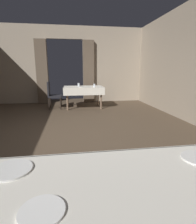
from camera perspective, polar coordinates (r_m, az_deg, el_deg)
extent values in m
plane|color=#4C3D2D|center=(3.62, -10.92, -8.37)|extent=(10.08, 10.08, 0.00)
cube|color=gray|center=(7.86, -25.10, 13.41)|extent=(2.50, 0.12, 3.00)
cube|color=gray|center=(7.77, 4.68, 14.60)|extent=(2.50, 0.12, 3.00)
cube|color=gray|center=(7.70, -10.75, 23.80)|extent=(1.40, 0.12, 0.50)
cube|color=brown|center=(7.50, -17.47, 12.05)|extent=(0.44, 0.14, 2.47)
cube|color=brown|center=(7.46, -3.02, 12.62)|extent=(0.44, 0.14, 2.47)
cylinder|color=#7A604C|center=(1.49, -26.35, -28.61)|extent=(0.06, 0.06, 0.71)
cylinder|color=#7A604C|center=(1.69, 27.88, -23.35)|extent=(0.06, 0.06, 0.71)
cube|color=#7A604C|center=(0.94, 8.61, -26.18)|extent=(1.48, 0.89, 0.03)
cube|color=silver|center=(0.93, 8.66, -25.23)|extent=(1.54, 0.95, 0.01)
cube|color=silver|center=(1.38, 2.38, -17.04)|extent=(1.54, 0.02, 0.25)
cylinder|color=#7A604C|center=(6.03, -9.82, 3.90)|extent=(0.06, 0.06, 0.71)
cylinder|color=#7A604C|center=(6.11, 0.99, 4.22)|extent=(0.06, 0.06, 0.71)
cylinder|color=#7A604C|center=(6.70, -9.73, 4.84)|extent=(0.06, 0.06, 0.71)
cylinder|color=#7A604C|center=(6.78, 0.02, 5.13)|extent=(0.06, 0.06, 0.71)
cube|color=#7A604C|center=(6.33, -4.68, 7.87)|extent=(1.30, 0.84, 0.03)
cube|color=silver|center=(6.33, -4.68, 8.05)|extent=(1.36, 0.90, 0.01)
cube|color=silver|center=(5.90, -4.34, 6.52)|extent=(1.36, 0.02, 0.24)
cube|color=silver|center=(6.79, -4.94, 7.41)|extent=(1.36, 0.02, 0.24)
cube|color=silver|center=(6.33, -10.87, 6.79)|extent=(0.02, 0.90, 0.24)
cube|color=silver|center=(6.43, 1.46, 7.12)|extent=(0.02, 0.90, 0.24)
cylinder|color=black|center=(6.59, -11.70, 3.33)|extent=(0.04, 0.04, 0.42)
cylinder|color=black|center=(6.21, -11.87, 2.73)|extent=(0.04, 0.04, 0.42)
cylinder|color=black|center=(6.62, -14.99, 3.19)|extent=(0.04, 0.04, 0.42)
cylinder|color=black|center=(6.24, -15.35, 2.59)|extent=(0.04, 0.04, 0.42)
cube|color=black|center=(6.38, -13.59, 4.96)|extent=(0.44, 0.44, 0.06)
cube|color=black|center=(6.37, -15.52, 7.15)|extent=(0.05, 0.42, 0.48)
cylinder|color=white|center=(0.87, -17.50, -28.02)|extent=(0.19, 0.19, 0.01)
cylinder|color=white|center=(1.20, -25.99, -16.19)|extent=(0.24, 0.24, 0.01)
cylinder|color=white|center=(6.12, -5.33, 7.97)|extent=(0.20, 0.20, 0.01)
cylinder|color=silver|center=(6.37, -6.19, 8.63)|extent=(0.08, 0.08, 0.12)
cylinder|color=white|center=(6.40, -0.63, 8.25)|extent=(0.21, 0.21, 0.01)
cylinder|color=silver|center=(6.13, -1.15, 8.50)|extent=(0.07, 0.07, 0.11)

